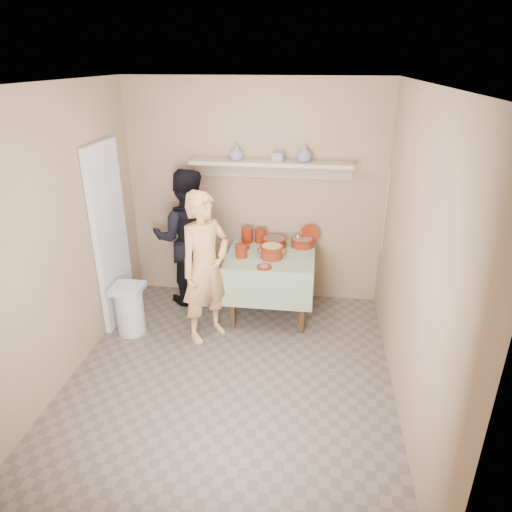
% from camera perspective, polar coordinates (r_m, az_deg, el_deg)
% --- Properties ---
extents(ground, '(3.50, 3.50, 0.00)m').
position_cam_1_polar(ground, '(4.43, -3.32, -15.17)').
color(ground, '#6B5E54').
rests_on(ground, ground).
extents(tile_panel, '(0.06, 0.70, 2.00)m').
position_cam_1_polar(tile_panel, '(5.16, -17.72, 2.33)').
color(tile_panel, silver).
rests_on(tile_panel, ground).
extents(plate_stack_a, '(0.14, 0.14, 0.18)m').
position_cam_1_polar(plate_stack_a, '(5.38, -1.10, 2.66)').
color(plate_stack_a, maroon).
rests_on(plate_stack_a, serving_table).
extents(plate_stack_b, '(0.13, 0.13, 0.16)m').
position_cam_1_polar(plate_stack_b, '(5.39, 0.57, 2.59)').
color(plate_stack_b, maroon).
rests_on(plate_stack_b, serving_table).
extents(bowl_stack, '(0.13, 0.13, 0.13)m').
position_cam_1_polar(bowl_stack, '(4.98, -1.82, 0.55)').
color(bowl_stack, maroon).
rests_on(bowl_stack, serving_table).
extents(empty_bowl, '(0.16, 0.16, 0.05)m').
position_cam_1_polar(empty_bowl, '(5.22, -1.72, 1.17)').
color(empty_bowl, maroon).
rests_on(empty_bowl, serving_table).
extents(propped_lid, '(0.24, 0.11, 0.23)m').
position_cam_1_polar(propped_lid, '(5.34, 6.67, 2.65)').
color(propped_lid, maroon).
rests_on(propped_lid, serving_table).
extents(vase_right, '(0.22, 0.22, 0.18)m').
position_cam_1_polar(vase_right, '(5.12, 6.06, 12.58)').
color(vase_right, navy).
rests_on(vase_right, wall_shelf).
extents(vase_left, '(0.18, 0.18, 0.17)m').
position_cam_1_polar(vase_left, '(5.18, -2.48, 12.78)').
color(vase_left, navy).
rests_on(vase_left, wall_shelf).
extents(ceramic_box, '(0.15, 0.12, 0.09)m').
position_cam_1_polar(ceramic_box, '(5.13, 2.81, 12.23)').
color(ceramic_box, navy).
rests_on(ceramic_box, wall_shelf).
extents(person_cook, '(0.67, 0.70, 1.61)m').
position_cam_1_polar(person_cook, '(4.67, -6.33, -1.48)').
color(person_cook, tan).
rests_on(person_cook, ground).
extents(person_helper, '(0.90, 0.76, 1.64)m').
position_cam_1_polar(person_helper, '(5.43, -8.63, 2.25)').
color(person_helper, black).
rests_on(person_helper, ground).
extents(room_shell, '(3.04, 3.54, 2.62)m').
position_cam_1_polar(room_shell, '(3.65, -3.91, 4.97)').
color(room_shell, tan).
rests_on(room_shell, ground).
extents(serving_table, '(0.97, 0.97, 0.76)m').
position_cam_1_polar(serving_table, '(5.15, 1.88, -0.86)').
color(serving_table, '#4C2D16').
rests_on(serving_table, ground).
extents(cazuela_meat_a, '(0.30, 0.30, 0.10)m').
position_cam_1_polar(cazuela_meat_a, '(5.28, 2.27, 1.88)').
color(cazuela_meat_a, '#631C0B').
rests_on(cazuela_meat_a, serving_table).
extents(cazuela_meat_b, '(0.28, 0.28, 0.10)m').
position_cam_1_polar(cazuela_meat_b, '(5.30, 5.83, 1.82)').
color(cazuela_meat_b, '#631C0B').
rests_on(cazuela_meat_b, serving_table).
extents(ladle, '(0.08, 0.26, 0.19)m').
position_cam_1_polar(ladle, '(5.28, 5.30, 2.36)').
color(ladle, silver).
rests_on(ladle, cazuela_meat_b).
extents(cazuela_rice, '(0.33, 0.25, 0.14)m').
position_cam_1_polar(cazuela_rice, '(4.95, 1.98, 0.67)').
color(cazuela_rice, '#631C0B').
rests_on(cazuela_rice, serving_table).
extents(front_plate, '(0.16, 0.16, 0.03)m').
position_cam_1_polar(front_plate, '(4.74, 1.03, -1.38)').
color(front_plate, maroon).
rests_on(front_plate, serving_table).
extents(wall_shelf, '(1.80, 0.25, 0.21)m').
position_cam_1_polar(wall_shelf, '(5.18, 1.90, 11.33)').
color(wall_shelf, '#BDA88C').
rests_on(wall_shelf, room_shell).
extents(trash_bin, '(0.32, 0.32, 0.56)m').
position_cam_1_polar(trash_bin, '(5.13, -15.50, -6.39)').
color(trash_bin, silver).
rests_on(trash_bin, ground).
extents(electrical_cord, '(0.01, 0.05, 0.90)m').
position_cam_1_polar(electrical_cord, '(5.16, 15.88, 5.50)').
color(electrical_cord, silver).
rests_on(electrical_cord, wall_shelf).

